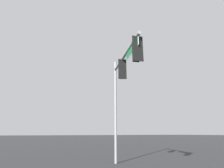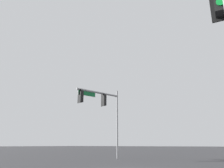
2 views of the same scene
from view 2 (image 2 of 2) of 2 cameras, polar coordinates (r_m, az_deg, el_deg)
name	(u,v)px [view 2 (image 2 of 2)]	position (r m, az deg, el deg)	size (l,w,h in m)	color
signal_pole_near	(101,104)	(21.99, -2.99, -5.16)	(5.03, 1.48, 7.01)	gray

